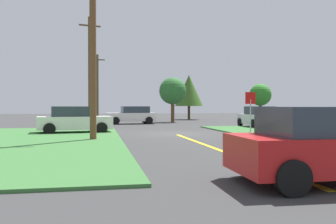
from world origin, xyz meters
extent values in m
plane|color=#363636|center=(0.00, 0.00, 0.00)|extent=(120.00, 120.00, 0.00)
cube|color=yellow|center=(0.00, -8.00, 0.01)|extent=(0.20, 14.00, 0.01)
cylinder|color=#9EA0A8|center=(4.52, -0.78, 1.02)|extent=(0.07, 0.07, 2.05)
cube|color=red|center=(4.52, -0.78, 2.12)|extent=(0.70, 0.16, 0.71)
cube|color=white|center=(-5.80, 1.28, 0.64)|extent=(4.52, 2.30, 0.76)
cube|color=#2D3842|center=(-5.97, 1.26, 1.32)|extent=(2.56, 1.83, 0.60)
cylinder|color=black|center=(-4.46, 2.32, 0.34)|extent=(0.70, 0.31, 0.68)
cylinder|color=black|center=(-4.23, 0.64, 0.34)|extent=(0.70, 0.31, 0.68)
cylinder|color=black|center=(-7.37, 1.93, 0.34)|extent=(0.70, 0.31, 0.68)
cylinder|color=black|center=(-7.15, 0.24, 0.34)|extent=(0.70, 0.31, 0.68)
cube|color=red|center=(0.47, -14.25, 0.64)|extent=(4.19, 2.07, 0.76)
cube|color=#2D3842|center=(0.25, -14.25, 1.32)|extent=(2.32, 1.79, 0.60)
cylinder|color=black|center=(-0.92, -13.25, 0.34)|extent=(0.68, 0.23, 0.68)
cylinder|color=black|center=(-0.96, -15.20, 0.34)|extent=(0.68, 0.23, 0.68)
cube|color=silver|center=(7.64, 5.00, 0.64)|extent=(1.97, 4.08, 0.76)
cube|color=#2D3842|center=(7.63, 4.69, 1.32)|extent=(1.70, 2.26, 0.60)
cylinder|color=black|center=(6.76, 6.39, 0.34)|extent=(0.24, 0.69, 0.68)
cylinder|color=black|center=(8.59, 6.35, 0.34)|extent=(0.24, 0.69, 0.68)
cylinder|color=black|center=(6.69, 3.65, 0.34)|extent=(0.24, 0.69, 0.68)
cylinder|color=black|center=(8.52, 3.61, 0.34)|extent=(0.24, 0.69, 0.68)
cube|color=white|center=(-1.50, 12.39, 0.64)|extent=(4.60, 2.27, 0.76)
cube|color=#2D3842|center=(-1.09, 12.42, 1.32)|extent=(2.59, 1.86, 0.60)
cylinder|color=black|center=(-2.93, 11.34, 0.34)|extent=(0.70, 0.28, 0.68)
cylinder|color=black|center=(-3.09, 13.17, 0.34)|extent=(0.70, 0.28, 0.68)
cylinder|color=black|center=(0.09, 11.60, 0.34)|extent=(0.70, 0.28, 0.68)
cylinder|color=black|center=(-0.07, 13.44, 0.34)|extent=(0.70, 0.28, 0.68)
cylinder|color=brown|center=(-4.65, -3.70, 4.13)|extent=(0.31, 0.31, 8.26)
cylinder|color=brown|center=(-5.11, 9.78, 4.53)|extent=(0.31, 0.31, 9.05)
cube|color=brown|center=(-5.11, 9.78, 8.33)|extent=(1.77, 0.56, 0.12)
cylinder|color=brown|center=(-4.58, 23.25, 3.91)|extent=(0.32, 0.32, 7.83)
cube|color=brown|center=(-4.58, 23.25, 7.20)|extent=(1.80, 0.18, 0.12)
cylinder|color=brown|center=(3.04, 15.33, 1.05)|extent=(0.36, 0.36, 2.10)
sphere|color=#2B672C|center=(3.04, 15.33, 3.21)|extent=(2.77, 2.77, 2.77)
cylinder|color=brown|center=(13.65, 17.45, 0.97)|extent=(0.36, 0.36, 1.93)
sphere|color=#2B7B24|center=(13.65, 17.45, 2.93)|extent=(2.49, 2.49, 2.49)
cylinder|color=brown|center=(6.41, 21.91, 0.83)|extent=(0.30, 0.30, 1.65)
cone|color=#376120|center=(6.41, 21.91, 3.55)|extent=(3.46, 3.46, 3.81)
camera|label=1|loc=(-4.37, -21.17, 1.63)|focal=38.86mm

